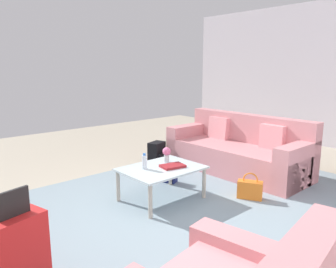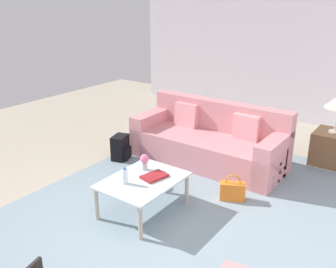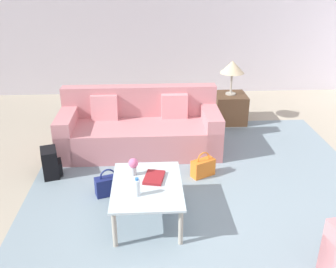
# 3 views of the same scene
# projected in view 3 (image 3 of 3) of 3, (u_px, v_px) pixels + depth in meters

# --- Properties ---
(ground_plane) EXTENTS (12.00, 12.00, 0.00)m
(ground_plane) POSITION_uv_depth(u_px,v_px,m) (196.00, 239.00, 3.90)
(ground_plane) COLOR #A89E89
(wall_left) EXTENTS (0.12, 8.00, 3.10)m
(wall_left) POSITION_uv_depth(u_px,v_px,m) (169.00, 21.00, 7.87)
(wall_left) COLOR silver
(wall_left) RESTS_ON ground
(area_rug) EXTENTS (5.20, 4.40, 0.01)m
(area_rug) POSITION_uv_depth(u_px,v_px,m) (207.00, 205.00, 4.45)
(area_rug) COLOR gray
(area_rug) RESTS_ON ground
(couch) EXTENTS (0.96, 2.38, 0.93)m
(couch) POSITION_uv_depth(u_px,v_px,m) (140.00, 129.00, 5.74)
(couch) COLOR #C67F84
(couch) RESTS_ON ground
(coffee_table) EXTENTS (1.01, 0.76, 0.44)m
(coffee_table) POSITION_uv_depth(u_px,v_px,m) (147.00, 189.00, 4.08)
(coffee_table) COLOR silver
(coffee_table) RESTS_ON ground
(water_bottle) EXTENTS (0.06, 0.06, 0.20)m
(water_bottle) POSITION_uv_depth(u_px,v_px,m) (137.00, 187.00, 3.83)
(water_bottle) COLOR silver
(water_bottle) RESTS_ON coffee_table
(coffee_table_book) EXTENTS (0.34, 0.27, 0.03)m
(coffee_table_book) POSITION_uv_depth(u_px,v_px,m) (154.00, 177.00, 4.16)
(coffee_table_book) COLOR maroon
(coffee_table_book) RESTS_ON coffee_table
(flower_vase) EXTENTS (0.11, 0.11, 0.21)m
(flower_vase) POSITION_uv_depth(u_px,v_px,m) (133.00, 165.00, 4.20)
(flower_vase) COLOR #B2B7BC
(flower_vase) RESTS_ON coffee_table
(side_table) EXTENTS (0.56, 0.56, 0.52)m
(side_table) POSITION_uv_depth(u_px,v_px,m) (230.00, 108.00, 6.76)
(side_table) COLOR #513823
(side_table) RESTS_ON ground
(table_lamp) EXTENTS (0.42, 0.42, 0.60)m
(table_lamp) POSITION_uv_depth(u_px,v_px,m) (232.00, 68.00, 6.45)
(table_lamp) COLOR #ADA899
(table_lamp) RESTS_ON side_table
(handbag_orange) EXTENTS (0.28, 0.35, 0.36)m
(handbag_orange) POSITION_uv_depth(u_px,v_px,m) (203.00, 167.00, 5.03)
(handbag_orange) COLOR orange
(handbag_orange) RESTS_ON ground
(handbag_navy) EXTENTS (0.24, 0.35, 0.36)m
(handbag_navy) POSITION_uv_depth(u_px,v_px,m) (108.00, 185.00, 4.62)
(handbag_navy) COLOR navy
(handbag_navy) RESTS_ON ground
(backpack_black) EXTENTS (0.34, 0.31, 0.40)m
(backpack_black) POSITION_uv_depth(u_px,v_px,m) (51.00, 163.00, 5.00)
(backpack_black) COLOR black
(backpack_black) RESTS_ON ground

